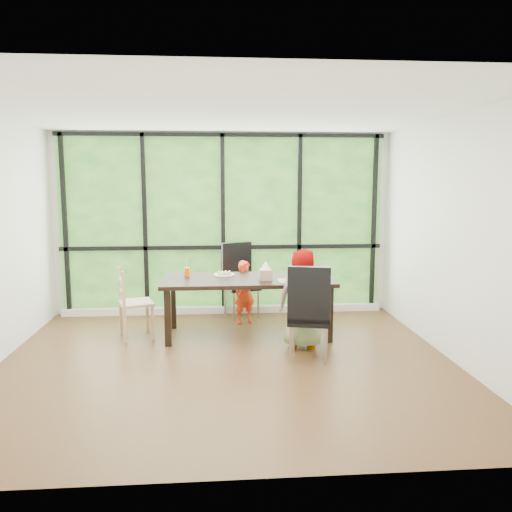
% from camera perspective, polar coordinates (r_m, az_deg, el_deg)
% --- Properties ---
extents(ground, '(5.00, 5.00, 0.00)m').
position_cam_1_polar(ground, '(5.74, -3.25, -11.80)').
color(ground, black).
rests_on(ground, ground).
extents(back_wall, '(5.00, 0.00, 5.00)m').
position_cam_1_polar(back_wall, '(7.67, -3.72, 3.63)').
color(back_wall, silver).
rests_on(back_wall, ground).
extents(foliage_backdrop, '(4.80, 0.02, 2.65)m').
position_cam_1_polar(foliage_backdrop, '(7.65, -3.72, 3.62)').
color(foliage_backdrop, '#234F1E').
rests_on(foliage_backdrop, back_wall).
extents(window_mullions, '(4.80, 0.06, 2.65)m').
position_cam_1_polar(window_mullions, '(7.61, -3.71, 3.59)').
color(window_mullions, black).
rests_on(window_mullions, back_wall).
extents(window_sill, '(4.80, 0.12, 0.10)m').
position_cam_1_polar(window_sill, '(7.78, -3.62, -6.01)').
color(window_sill, silver).
rests_on(window_sill, ground).
extents(dining_table, '(2.22, 1.07, 0.75)m').
position_cam_1_polar(dining_table, '(6.61, -0.94, -5.69)').
color(dining_table, black).
rests_on(dining_table, ground).
extents(chair_window_leather, '(0.58, 0.58, 1.08)m').
position_cam_1_polar(chair_window_leather, '(7.47, -1.66, -2.76)').
color(chair_window_leather, black).
rests_on(chair_window_leather, ground).
extents(chair_interior_leather, '(0.55, 0.55, 1.08)m').
position_cam_1_polar(chair_interior_leather, '(5.73, 6.03, -6.21)').
color(chair_interior_leather, black).
rests_on(chair_interior_leather, ground).
extents(chair_end_beech, '(0.51, 0.52, 0.90)m').
position_cam_1_polar(chair_end_beech, '(6.65, -13.32, -5.16)').
color(chair_end_beech, tan).
rests_on(chair_end_beech, ground).
extents(child_toddler, '(0.38, 0.32, 0.89)m').
position_cam_1_polar(child_toddler, '(7.15, -1.23, -4.04)').
color(child_toddler, '#FB4019').
rests_on(child_toddler, ground).
extents(child_older, '(0.65, 0.50, 1.19)m').
position_cam_1_polar(child_older, '(6.11, 5.43, -4.76)').
color(child_older, slate).
rests_on(child_older, ground).
extents(placemat, '(0.41, 0.30, 0.01)m').
position_cam_1_polar(placemat, '(6.36, 4.33, -2.77)').
color(placemat, tan).
rests_on(placemat, dining_table).
extents(plate_far, '(0.27, 0.27, 0.02)m').
position_cam_1_polar(plate_far, '(6.73, -3.59, -2.10)').
color(plate_far, white).
rests_on(plate_far, dining_table).
extents(plate_near, '(0.22, 0.22, 0.01)m').
position_cam_1_polar(plate_near, '(6.41, 4.47, -2.65)').
color(plate_near, white).
rests_on(plate_near, dining_table).
extents(orange_cup, '(0.07, 0.07, 0.11)m').
position_cam_1_polar(orange_cup, '(6.69, -7.75, -1.80)').
color(orange_cup, '#EC5E00').
rests_on(orange_cup, dining_table).
extents(green_cup, '(0.09, 0.09, 0.14)m').
position_cam_1_polar(green_cup, '(6.38, 6.89, -2.19)').
color(green_cup, green).
rests_on(green_cup, dining_table).
extents(white_mug, '(0.08, 0.08, 0.08)m').
position_cam_1_polar(white_mug, '(6.70, 7.85, -1.92)').
color(white_mug, white).
rests_on(white_mug, dining_table).
extents(tissue_box, '(0.16, 0.16, 0.13)m').
position_cam_1_polar(tissue_box, '(6.39, 1.08, -2.11)').
color(tissue_box, tan).
rests_on(tissue_box, dining_table).
extents(crepe_rolls_far, '(0.20, 0.12, 0.04)m').
position_cam_1_polar(crepe_rolls_far, '(6.73, -3.60, -1.88)').
color(crepe_rolls_far, tan).
rests_on(crepe_rolls_far, plate_far).
extents(crepe_rolls_near, '(0.15, 0.12, 0.04)m').
position_cam_1_polar(crepe_rolls_near, '(6.40, 4.47, -2.43)').
color(crepe_rolls_near, tan).
rests_on(crepe_rolls_near, plate_near).
extents(straw_white, '(0.01, 0.04, 0.20)m').
position_cam_1_polar(straw_white, '(6.68, -7.76, -0.99)').
color(straw_white, white).
rests_on(straw_white, orange_cup).
extents(straw_pink, '(0.01, 0.04, 0.20)m').
position_cam_1_polar(straw_pink, '(6.36, 6.90, -1.23)').
color(straw_pink, pink).
rests_on(straw_pink, green_cup).
extents(tissue, '(0.12, 0.12, 0.11)m').
position_cam_1_polar(tissue, '(6.37, 1.08, -1.03)').
color(tissue, white).
rests_on(tissue, tissue_box).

